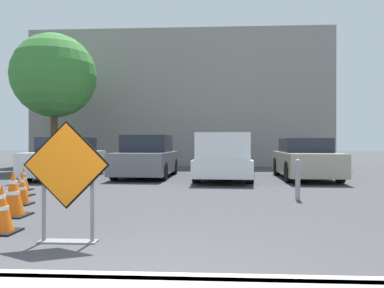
% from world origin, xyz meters
% --- Properties ---
extents(ground_plane, '(96.00, 96.00, 0.00)m').
position_xyz_m(ground_plane, '(0.00, 10.00, 0.00)').
color(ground_plane, '#3D3D3F').
extents(curb_lip, '(25.79, 0.20, 0.14)m').
position_xyz_m(curb_lip, '(0.00, 0.00, 0.07)').
color(curb_lip, '#999993').
rests_on(curb_lip, ground_plane).
extents(road_closed_sign, '(1.14, 0.20, 1.59)m').
position_xyz_m(road_closed_sign, '(-1.18, 1.51, 0.88)').
color(road_closed_sign, black).
rests_on(road_closed_sign, ground_plane).
extents(traffic_cone_nearest, '(0.45, 0.45, 0.71)m').
position_xyz_m(traffic_cone_nearest, '(-2.33, 2.00, 0.35)').
color(traffic_cone_nearest, black).
rests_on(traffic_cone_nearest, ground_plane).
extents(traffic_cone_second, '(0.52, 0.52, 0.82)m').
position_xyz_m(traffic_cone_second, '(-2.83, 3.20, 0.40)').
color(traffic_cone_second, black).
rests_on(traffic_cone_second, ground_plane).
extents(traffic_cone_third, '(0.38, 0.38, 0.68)m').
position_xyz_m(traffic_cone_third, '(-3.30, 4.42, 0.33)').
color(traffic_cone_third, black).
rests_on(traffic_cone_third, ground_plane).
extents(traffic_cone_fourth, '(0.48, 0.48, 0.59)m').
position_xyz_m(traffic_cone_fourth, '(-3.96, 5.65, 0.29)').
color(traffic_cone_fourth, black).
rests_on(traffic_cone_fourth, ground_plane).
extents(traffic_cone_fifth, '(0.40, 0.40, 0.62)m').
position_xyz_m(traffic_cone_fifth, '(-4.48, 6.75, 0.30)').
color(traffic_cone_fifth, black).
rests_on(traffic_cone_fifth, ground_plane).
extents(parked_car_nearest, '(2.09, 4.37, 1.50)m').
position_xyz_m(parked_car_nearest, '(-4.72, 10.39, 0.71)').
color(parked_car_nearest, silver).
rests_on(parked_car_nearest, ground_plane).
extents(parked_car_second, '(2.06, 4.24, 1.59)m').
position_xyz_m(parked_car_second, '(-1.79, 10.86, 0.73)').
color(parked_car_second, slate).
rests_on(parked_car_second, ground_plane).
extents(pickup_truck, '(2.16, 5.49, 1.63)m').
position_xyz_m(pickup_truck, '(1.11, 10.07, 0.74)').
color(pickup_truck, silver).
rests_on(pickup_truck, ground_plane).
extents(parked_car_third, '(1.94, 4.49, 1.47)m').
position_xyz_m(parked_car_third, '(4.05, 10.49, 0.69)').
color(parked_car_third, '#A39984').
rests_on(parked_car_third, ground_plane).
extents(bollard_nearest, '(0.12, 0.12, 0.93)m').
position_xyz_m(bollard_nearest, '(2.64, 5.37, 0.49)').
color(bollard_nearest, gray).
rests_on(bollard_nearest, ground_plane).
extents(building_facade_backdrop, '(17.00, 5.00, 7.66)m').
position_xyz_m(building_facade_backdrop, '(-1.15, 19.75, 3.83)').
color(building_facade_backdrop, gray).
rests_on(building_facade_backdrop, ground_plane).
extents(street_tree_behind_lot, '(3.87, 3.87, 6.36)m').
position_xyz_m(street_tree_behind_lot, '(-6.65, 13.74, 4.41)').
color(street_tree_behind_lot, '#513823').
rests_on(street_tree_behind_lot, ground_plane).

